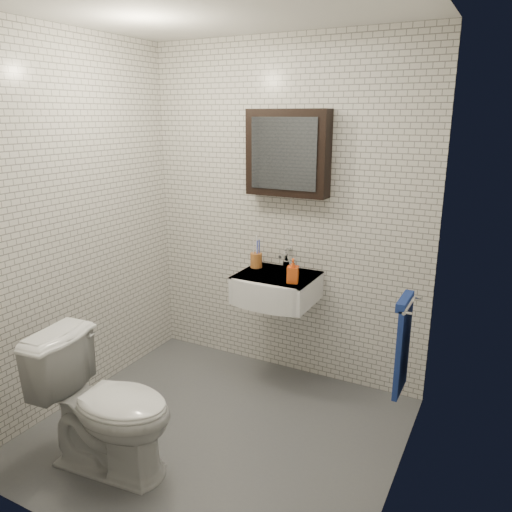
{
  "coord_description": "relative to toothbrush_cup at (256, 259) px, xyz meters",
  "views": [
    {
      "loc": [
        1.51,
        -2.32,
        1.96
      ],
      "look_at": [
        0.05,
        0.45,
        1.07
      ],
      "focal_mm": 35.0,
      "sensor_mm": 36.0,
      "label": 1
    }
  ],
  "objects": [
    {
      "name": "washbasin",
      "position": [
        0.21,
        -0.13,
        -0.15
      ],
      "size": [
        0.55,
        0.5,
        0.2
      ],
      "color": "white",
      "rests_on": "room_shell"
    },
    {
      "name": "mirror_cabinet",
      "position": [
        0.21,
        0.07,
        0.79
      ],
      "size": [
        0.6,
        0.15,
        0.6
      ],
      "color": "black",
      "rests_on": "room_shell"
    },
    {
      "name": "toothbrush_cup",
      "position": [
        0.0,
        0.0,
        0.0
      ],
      "size": [
        0.09,
        0.09,
        0.24
      ],
      "rotation": [
        0.0,
        0.0,
        -0.02
      ],
      "color": "#AF662B",
      "rests_on": "washbasin"
    },
    {
      "name": "soap_bottle",
      "position": [
        0.39,
        -0.2,
        0.02
      ],
      "size": [
        0.1,
        0.1,
        0.17
      ],
      "primitive_type": "imported",
      "rotation": [
        0.0,
        0.0,
        0.29
      ],
      "color": "orange",
      "rests_on": "washbasin"
    },
    {
      "name": "towel_rail",
      "position": [
        1.21,
        -0.51,
        -0.19
      ],
      "size": [
        0.09,
        0.3,
        0.58
      ],
      "color": "silver",
      "rests_on": "room_shell"
    },
    {
      "name": "faucet",
      "position": [
        0.21,
        0.07,
        0.01
      ],
      "size": [
        0.06,
        0.2,
        0.15
      ],
      "color": "silver",
      "rests_on": "washbasin"
    },
    {
      "name": "ground",
      "position": [
        0.16,
        -0.86,
        -0.91
      ],
      "size": [
        2.2,
        2.0,
        0.01
      ],
      "primitive_type": "cube",
      "color": "#54565C",
      "rests_on": "ground"
    },
    {
      "name": "room_shell",
      "position": [
        0.16,
        -0.86,
        0.56
      ],
      "size": [
        2.22,
        2.02,
        2.51
      ],
      "color": "silver",
      "rests_on": "ground"
    },
    {
      "name": "toilet",
      "position": [
        -0.21,
        -1.41,
        -0.51
      ],
      "size": [
        0.82,
        0.52,
        0.8
      ],
      "primitive_type": "imported",
      "rotation": [
        0.0,
        0.0,
        1.67
      ],
      "color": "white",
      "rests_on": "ground"
    }
  ]
}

